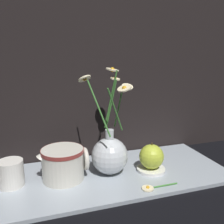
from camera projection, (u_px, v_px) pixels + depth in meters
ground_plane at (113, 176)px, 0.85m from camera, size 6.00×6.00×0.00m
shelf at (113, 174)px, 0.84m from camera, size 0.78×0.33×0.01m
backdrop_wall at (97, 12)px, 0.89m from camera, size 1.28×0.02×1.10m
vase_with_flowers at (110, 153)px, 0.83m from camera, size 0.20×0.15×0.35m
yellow_mug at (10, 173)px, 0.75m from camera, size 0.09×0.08×0.08m
ceramic_pitcher at (63, 162)px, 0.79m from camera, size 0.16×0.13×0.11m
saucer_plate at (151, 169)px, 0.86m from camera, size 0.10×0.10×0.01m
orange_fruit at (151, 157)px, 0.85m from camera, size 0.08×0.08×0.09m
loose_daisy at (152, 187)px, 0.75m from camera, size 0.12×0.04×0.01m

